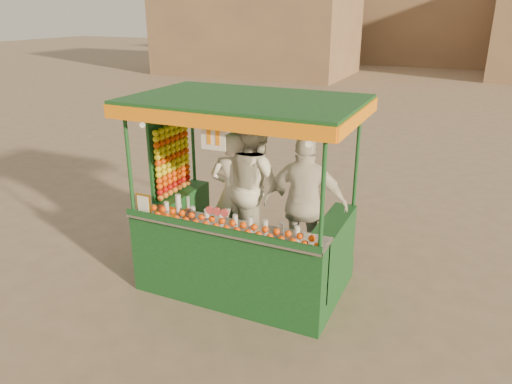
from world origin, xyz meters
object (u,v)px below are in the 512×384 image
at_px(vendor_middle, 255,185).
at_px(vendor_right, 305,204).
at_px(juice_cart, 237,231).
at_px(vendor_left, 234,194).

relative_size(vendor_middle, vendor_right, 1.09).
bearing_deg(vendor_middle, vendor_right, -147.98).
height_order(juice_cart, vendor_left, juice_cart).
bearing_deg(juice_cart, vendor_right, 20.93).
bearing_deg(vendor_right, vendor_middle, -21.01).
height_order(vendor_left, vendor_right, vendor_right).
bearing_deg(vendor_left, vendor_right, 165.48).
distance_m(vendor_middle, vendor_right, 0.75).
xyz_separation_m(vendor_middle, vendor_right, (0.74, -0.15, -0.08)).
height_order(vendor_left, vendor_middle, vendor_middle).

